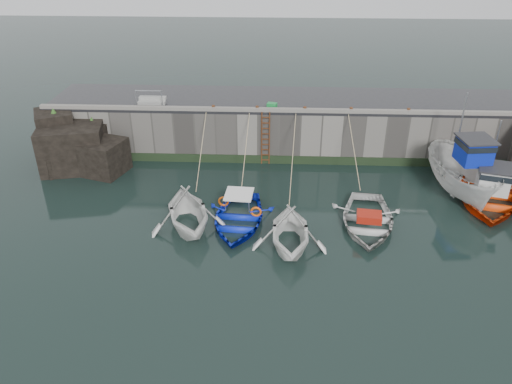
{
  "coord_description": "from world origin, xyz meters",
  "views": [
    {
      "loc": [
        -1.34,
        -16.82,
        12.73
      ],
      "look_at": [
        -2.29,
        4.19,
        1.2
      ],
      "focal_mm": 35.0,
      "sensor_mm": 36.0,
      "label": 1
    }
  ],
  "objects_px": {
    "boat_near_navy": "(367,225)",
    "bollard_c": "(305,109)",
    "boat_far_white": "(462,176)",
    "boat_near_white": "(189,227)",
    "bollard_b": "(257,108)",
    "bollard_d": "(351,110)",
    "bollard_e": "(408,111)",
    "boat_near_blue": "(238,223)",
    "boat_far_orange": "(488,194)",
    "bollard_a": "(213,108)",
    "ladder": "(266,139)",
    "boat_near_blacktrim": "(289,246)",
    "fish_crate": "(272,106)"
  },
  "relations": [
    {
      "from": "bollard_b",
      "to": "bollard_e",
      "type": "height_order",
      "value": "same"
    },
    {
      "from": "boat_near_navy",
      "to": "bollard_e",
      "type": "distance_m",
      "value": 8.19
    },
    {
      "from": "boat_near_navy",
      "to": "bollard_a",
      "type": "height_order",
      "value": "bollard_a"
    },
    {
      "from": "boat_near_blacktrim",
      "to": "bollard_e",
      "type": "relative_size",
      "value": 14.99
    },
    {
      "from": "boat_far_white",
      "to": "bollard_d",
      "type": "bearing_deg",
      "value": 140.56
    },
    {
      "from": "bollard_e",
      "to": "boat_far_orange",
      "type": "bearing_deg",
      "value": -50.76
    },
    {
      "from": "boat_near_blue",
      "to": "boat_far_white",
      "type": "height_order",
      "value": "boat_far_white"
    },
    {
      "from": "bollard_b",
      "to": "boat_far_orange",
      "type": "bearing_deg",
      "value": -19.6
    },
    {
      "from": "boat_near_blue",
      "to": "bollard_d",
      "type": "distance_m",
      "value": 9.71
    },
    {
      "from": "boat_near_blue",
      "to": "fish_crate",
      "type": "distance_m",
      "value": 8.2
    },
    {
      "from": "boat_near_navy",
      "to": "bollard_c",
      "type": "bearing_deg",
      "value": 119.22
    },
    {
      "from": "boat_near_white",
      "to": "boat_near_blacktrim",
      "type": "xyz_separation_m",
      "value": [
        4.73,
        -1.34,
        0.0
      ]
    },
    {
      "from": "ladder",
      "to": "boat_near_white",
      "type": "relative_size",
      "value": 0.72
    },
    {
      "from": "bollard_a",
      "to": "bollard_d",
      "type": "height_order",
      "value": "same"
    },
    {
      "from": "boat_near_white",
      "to": "boat_near_blacktrim",
      "type": "bearing_deg",
      "value": -34.62
    },
    {
      "from": "boat_near_white",
      "to": "bollard_d",
      "type": "distance_m",
      "value": 11.55
    },
    {
      "from": "ladder",
      "to": "bollard_b",
      "type": "relative_size",
      "value": 11.43
    },
    {
      "from": "fish_crate",
      "to": "bollard_b",
      "type": "bearing_deg",
      "value": -138.49
    },
    {
      "from": "boat_near_blue",
      "to": "boat_near_blacktrim",
      "type": "distance_m",
      "value": 3.02
    },
    {
      "from": "bollard_b",
      "to": "bollard_d",
      "type": "distance_m",
      "value": 5.3
    },
    {
      "from": "boat_far_white",
      "to": "boat_near_white",
      "type": "bearing_deg",
      "value": -171.18
    },
    {
      "from": "bollard_c",
      "to": "bollard_b",
      "type": "bearing_deg",
      "value": 180.0
    },
    {
      "from": "boat_near_blacktrim",
      "to": "fish_crate",
      "type": "distance_m",
      "value": 9.78
    },
    {
      "from": "boat_near_blue",
      "to": "bollard_e",
      "type": "height_order",
      "value": "bollard_e"
    },
    {
      "from": "ladder",
      "to": "boat_near_blacktrim",
      "type": "bearing_deg",
      "value": -81.13
    },
    {
      "from": "fish_crate",
      "to": "bollard_b",
      "type": "xyz_separation_m",
      "value": [
        -0.84,
        -0.39,
        -0.03
      ]
    },
    {
      "from": "boat_far_white",
      "to": "boat_near_blacktrim",
      "type": "bearing_deg",
      "value": -156.86
    },
    {
      "from": "ladder",
      "to": "boat_near_blacktrim",
      "type": "distance_m",
      "value": 8.66
    },
    {
      "from": "boat_near_white",
      "to": "bollard_d",
      "type": "bearing_deg",
      "value": 23.26
    },
    {
      "from": "bollard_c",
      "to": "boat_near_white",
      "type": "bearing_deg",
      "value": -127.19
    },
    {
      "from": "boat_near_navy",
      "to": "bollard_c",
      "type": "height_order",
      "value": "bollard_c"
    },
    {
      "from": "boat_near_blue",
      "to": "bollard_c",
      "type": "xyz_separation_m",
      "value": [
        3.32,
        6.96,
        3.3
      ]
    },
    {
      "from": "bollard_d",
      "to": "bollard_e",
      "type": "distance_m",
      "value": 3.2
    },
    {
      "from": "boat_far_white",
      "to": "bollard_b",
      "type": "height_order",
      "value": "boat_far_white"
    },
    {
      "from": "boat_near_blacktrim",
      "to": "bollard_a",
      "type": "relative_size",
      "value": 14.99
    },
    {
      "from": "boat_near_blue",
      "to": "boat_far_orange",
      "type": "distance_m",
      "value": 12.89
    },
    {
      "from": "bollard_a",
      "to": "boat_far_white",
      "type": "bearing_deg",
      "value": -14.81
    },
    {
      "from": "fish_crate",
      "to": "bollard_d",
      "type": "height_order",
      "value": "fish_crate"
    },
    {
      "from": "bollard_c",
      "to": "boat_near_blacktrim",
      "type": "bearing_deg",
      "value": -95.79
    },
    {
      "from": "boat_near_blue",
      "to": "bollard_a",
      "type": "xyz_separation_m",
      "value": [
        -1.88,
        6.96,
        3.3
      ]
    },
    {
      "from": "boat_near_white",
      "to": "boat_far_white",
      "type": "height_order",
      "value": "boat_far_white"
    },
    {
      "from": "boat_near_white",
      "to": "boat_near_navy",
      "type": "xyz_separation_m",
      "value": [
        8.42,
        0.53,
        0.0
      ]
    },
    {
      "from": "ladder",
      "to": "bollard_d",
      "type": "relative_size",
      "value": 11.43
    },
    {
      "from": "boat_far_orange",
      "to": "bollard_d",
      "type": "relative_size",
      "value": 25.43
    },
    {
      "from": "fish_crate",
      "to": "boat_near_white",
      "type": "bearing_deg",
      "value": -99.35
    },
    {
      "from": "boat_near_blacktrim",
      "to": "bollard_b",
      "type": "distance_m",
      "value": 9.53
    },
    {
      "from": "fish_crate",
      "to": "bollard_e",
      "type": "bearing_deg",
      "value": 13.43
    },
    {
      "from": "boat_near_navy",
      "to": "bollard_d",
      "type": "xyz_separation_m",
      "value": [
        -0.2,
        6.87,
        3.3
      ]
    },
    {
      "from": "boat_far_orange",
      "to": "ladder",
      "type": "bearing_deg",
      "value": 177.0
    },
    {
      "from": "boat_near_blacktrim",
      "to": "bollard_d",
      "type": "xyz_separation_m",
      "value": [
        3.49,
        8.75,
        3.3
      ]
    }
  ]
}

